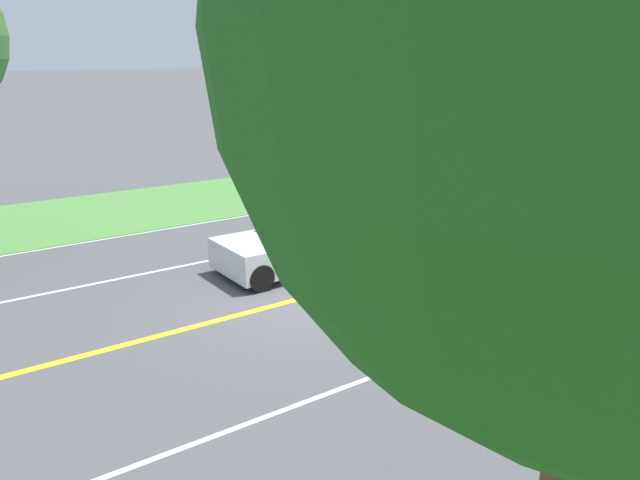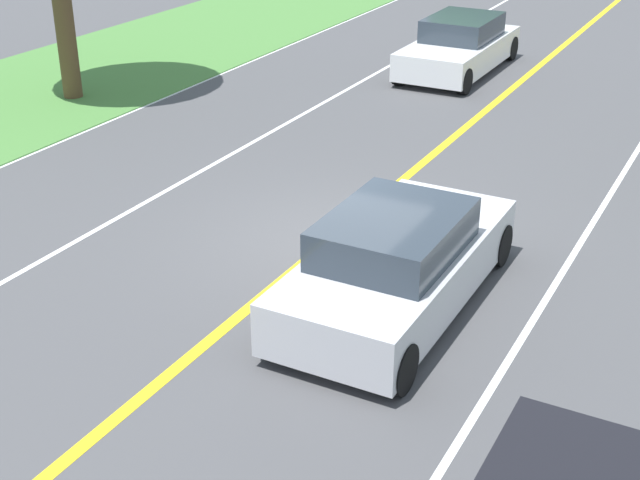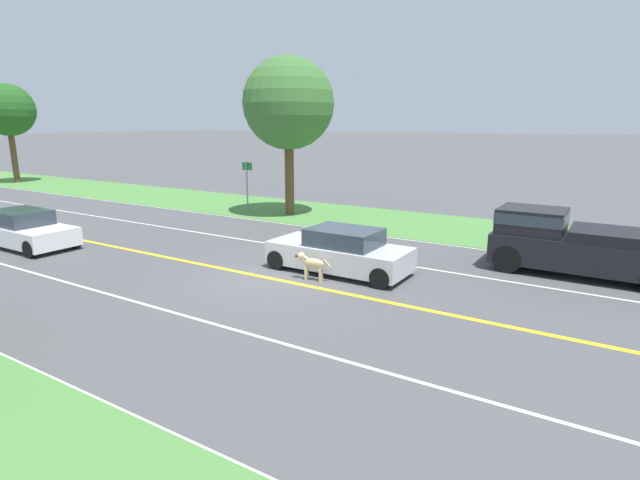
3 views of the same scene
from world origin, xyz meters
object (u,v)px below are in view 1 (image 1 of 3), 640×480
object	(u,v)px
ego_car	(309,240)
pickup_truck	(398,176)
dog	(326,260)
car_trailing_near	(503,171)

from	to	relation	value
ego_car	pickup_truck	size ratio (longest dim) A/B	0.86
dog	pickup_truck	size ratio (longest dim) A/B	0.22
pickup_truck	car_trailing_near	distance (m)	5.37
ego_car	car_trailing_near	bearing A→B (deg)	-73.68
dog	car_trailing_near	world-z (taller)	car_trailing_near
car_trailing_near	dog	bearing A→B (deg)	111.08
dog	car_trailing_near	bearing A→B (deg)	-78.04
pickup_truck	car_trailing_near	bearing A→B (deg)	-92.39
dog	pickup_truck	xyz separation A→B (m)	(4.82, -6.56, 0.46)
ego_car	dog	xyz separation A→B (m)	(-1.20, 0.33, -0.12)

